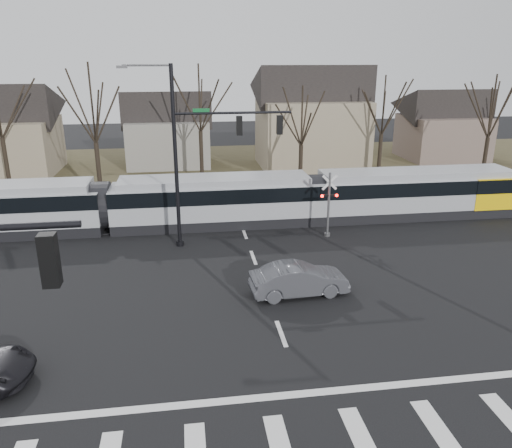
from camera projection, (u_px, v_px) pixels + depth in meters
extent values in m
plane|color=black|center=(292.00, 362.00, 18.13)|extent=(140.00, 140.00, 0.00)
cube|color=#38331E|center=(222.00, 171.00, 48.11)|extent=(140.00, 28.00, 0.01)
cube|color=silver|center=(280.00, 447.00, 14.21)|extent=(0.60, 2.60, 0.01)
cube|color=silver|center=(361.00, 438.00, 14.54)|extent=(0.60, 2.60, 0.01)
cube|color=silver|center=(438.00, 429.00, 14.87)|extent=(0.60, 2.60, 0.01)
cube|color=silver|center=(512.00, 421.00, 15.20)|extent=(0.60, 2.60, 0.01)
cube|color=silver|center=(303.00, 394.00, 16.44)|extent=(28.00, 0.35, 0.01)
cube|color=silver|center=(281.00, 333.00, 20.00)|extent=(0.18, 2.00, 0.01)
cube|color=silver|center=(265.00, 290.00, 23.75)|extent=(0.18, 2.00, 0.01)
cube|color=silver|center=(253.00, 258.00, 27.50)|extent=(0.18, 2.00, 0.01)
cube|color=silver|center=(244.00, 233.00, 31.24)|extent=(0.18, 2.00, 0.01)
cube|color=silver|center=(238.00, 214.00, 34.99)|extent=(0.18, 2.00, 0.01)
cube|color=silver|center=(232.00, 199.00, 38.74)|extent=(0.18, 2.00, 0.01)
cube|color=silver|center=(227.00, 186.00, 42.49)|extent=(0.18, 2.00, 0.01)
cube|color=silver|center=(223.00, 176.00, 46.24)|extent=(0.18, 2.00, 0.01)
cube|color=#59595E|center=(242.00, 227.00, 32.27)|extent=(90.00, 0.12, 0.06)
cube|color=#59595E|center=(240.00, 221.00, 33.58)|extent=(90.00, 0.12, 0.06)
cube|color=gray|center=(215.00, 201.00, 32.38)|extent=(13.17, 3.07, 3.20)
cube|color=black|center=(215.00, 192.00, 32.17)|extent=(13.19, 3.12, 0.93)
cube|color=gray|center=(415.00, 193.00, 34.26)|extent=(14.27, 3.07, 3.20)
cube|color=black|center=(416.00, 184.00, 34.05)|extent=(14.29, 3.12, 0.93)
cube|color=yellow|center=(487.00, 189.00, 34.96)|extent=(3.51, 3.14, 2.14)
imported|color=#45464B|center=(299.00, 280.00, 23.07)|extent=(2.22, 4.75, 1.49)
cube|color=black|center=(50.00, 260.00, 9.45)|extent=(0.32, 0.32, 1.05)
sphere|color=#FF0C07|center=(47.00, 244.00, 9.34)|extent=(0.22, 0.22, 0.22)
cylinder|color=black|center=(176.00, 160.00, 27.66)|extent=(0.22, 0.22, 10.20)
cylinder|color=black|center=(180.00, 243.00, 29.25)|extent=(0.44, 0.44, 0.30)
cylinder|color=black|center=(233.00, 113.00, 27.30)|extent=(6.50, 0.14, 0.14)
cube|color=#0C5926|center=(201.00, 111.00, 27.01)|extent=(0.90, 0.03, 0.22)
cube|color=black|center=(239.00, 126.00, 27.57)|extent=(0.32, 0.32, 1.05)
sphere|color=#FF0C07|center=(239.00, 120.00, 27.46)|extent=(0.22, 0.22, 0.22)
cube|color=black|center=(280.00, 125.00, 27.88)|extent=(0.32, 0.32, 1.05)
sphere|color=#FF0C07|center=(280.00, 119.00, 27.77)|extent=(0.22, 0.22, 0.22)
cube|color=#59595B|center=(122.00, 67.00, 25.74)|extent=(0.55, 0.22, 0.14)
cylinder|color=#59595B|center=(329.00, 205.00, 30.16)|extent=(0.14, 0.14, 4.00)
cylinder|color=#59595B|center=(327.00, 234.00, 30.77)|extent=(0.36, 0.36, 0.20)
cube|color=silver|center=(330.00, 182.00, 29.72)|extent=(0.95, 0.04, 0.95)
cube|color=silver|center=(330.00, 182.00, 29.72)|extent=(0.95, 0.04, 0.95)
cube|color=black|center=(329.00, 195.00, 29.97)|extent=(1.00, 0.10, 0.12)
sphere|color=#FF0C07|center=(322.00, 196.00, 29.84)|extent=(0.18, 0.18, 0.18)
sphere|color=#FF0C07|center=(337.00, 195.00, 29.96)|extent=(0.18, 0.18, 0.18)
cube|color=gray|center=(5.00, 147.00, 46.45)|extent=(9.00, 8.00, 5.00)
cube|color=slate|center=(169.00, 142.00, 50.46)|extent=(8.00, 7.00, 4.50)
cube|color=gray|center=(311.00, 134.00, 49.24)|extent=(10.00, 8.00, 6.50)
cube|color=brown|center=(442.00, 137.00, 53.49)|extent=(8.00, 7.00, 4.50)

